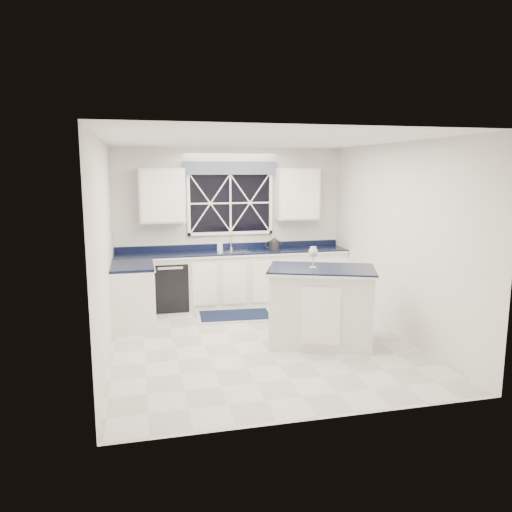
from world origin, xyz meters
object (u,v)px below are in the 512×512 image
object	(u,v)px
faucet	(231,241)
wine_glass	(313,253)
island	(321,305)
soap_bottle	(220,244)
dishwasher	(170,285)
kettle	(274,244)

from	to	relation	value
faucet	wine_glass	world-z (taller)	wine_glass
island	soap_bottle	bearing A→B (deg)	133.05
dishwasher	faucet	size ratio (longest dim) A/B	2.72
dishwasher	island	world-z (taller)	island
kettle	wine_glass	size ratio (longest dim) A/B	1.10
island	soap_bottle	distance (m)	2.66
dishwasher	faucet	xyz separation A→B (m)	(1.10, 0.19, 0.69)
faucet	soap_bottle	xyz separation A→B (m)	(-0.20, 0.03, -0.06)
faucet	island	xyz separation A→B (m)	(0.77, -2.40, -0.58)
soap_bottle	dishwasher	bearing A→B (deg)	-166.31
dishwasher	soap_bottle	distance (m)	1.12
island	soap_bottle	world-z (taller)	soap_bottle
dishwasher	kettle	bearing A→B (deg)	0.80
dishwasher	wine_glass	bearing A→B (deg)	-50.80
faucet	kettle	distance (m)	0.75
dishwasher	soap_bottle	bearing A→B (deg)	13.69
dishwasher	kettle	size ratio (longest dim) A/B	2.67
kettle	wine_glass	distance (m)	2.19
kettle	soap_bottle	bearing A→B (deg)	-179.78
dishwasher	island	distance (m)	2.89
faucet	wine_glass	bearing A→B (deg)	-74.35
kettle	soap_bottle	distance (m)	0.95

